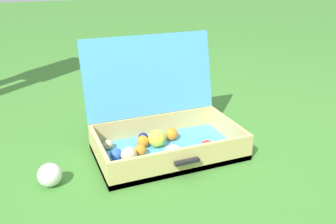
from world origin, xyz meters
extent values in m
plane|color=#3D7A2D|center=(0.00, 0.00, 0.00)|extent=(16.00, 16.00, 0.00)
cube|color=#4799C6|center=(-0.05, 0.06, 0.01)|extent=(0.66, 0.40, 0.03)
cube|color=tan|center=(-0.37, 0.06, 0.06)|extent=(0.02, 0.40, 0.12)
cube|color=tan|center=(0.28, 0.06, 0.06)|extent=(0.02, 0.40, 0.12)
cube|color=tan|center=(-0.05, -0.13, 0.06)|extent=(0.63, 0.02, 0.12)
cube|color=tan|center=(-0.05, 0.25, 0.06)|extent=(0.63, 0.02, 0.12)
cube|color=#4799C6|center=(-0.05, 0.31, 0.32)|extent=(0.66, 0.11, 0.39)
cube|color=black|center=(-0.05, -0.15, 0.07)|extent=(0.11, 0.02, 0.02)
sphere|color=blue|center=(-0.30, 0.05, 0.05)|extent=(0.06, 0.06, 0.06)
sphere|color=#D1B784|center=(-0.25, 0.01, 0.06)|extent=(0.07, 0.07, 0.07)
sphere|color=white|center=(-0.07, -0.05, 0.06)|extent=(0.08, 0.08, 0.08)
sphere|color=orange|center=(-0.19, 0.05, 0.05)|extent=(0.05, 0.05, 0.05)
sphere|color=orange|center=(0.01, 0.15, 0.06)|extent=(0.06, 0.06, 0.06)
sphere|color=#CCDB38|center=(-0.08, 0.11, 0.07)|extent=(0.08, 0.08, 0.08)
sphere|color=navy|center=(-0.13, 0.18, 0.05)|extent=(0.05, 0.05, 0.05)
sphere|color=red|center=(0.11, -0.03, 0.05)|extent=(0.06, 0.06, 0.06)
sphere|color=#D1B784|center=(-0.30, 0.17, 0.05)|extent=(0.05, 0.05, 0.05)
sphere|color=orange|center=(-0.15, 0.13, 0.05)|extent=(0.06, 0.06, 0.06)
sphere|color=white|center=(-0.58, 0.00, 0.05)|extent=(0.10, 0.10, 0.10)
camera|label=1|loc=(-0.61, -1.33, 0.83)|focal=38.65mm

